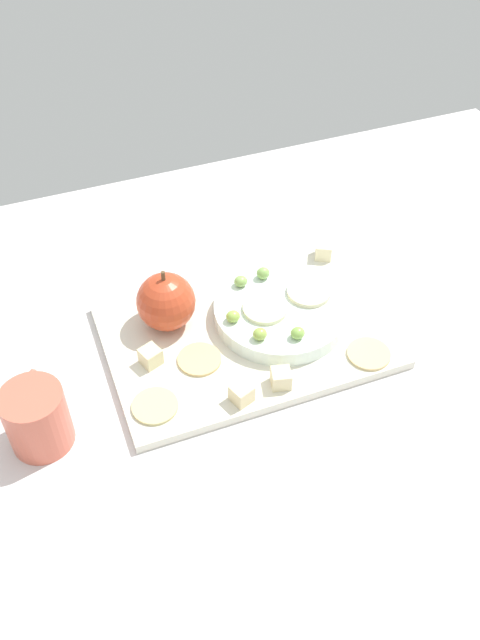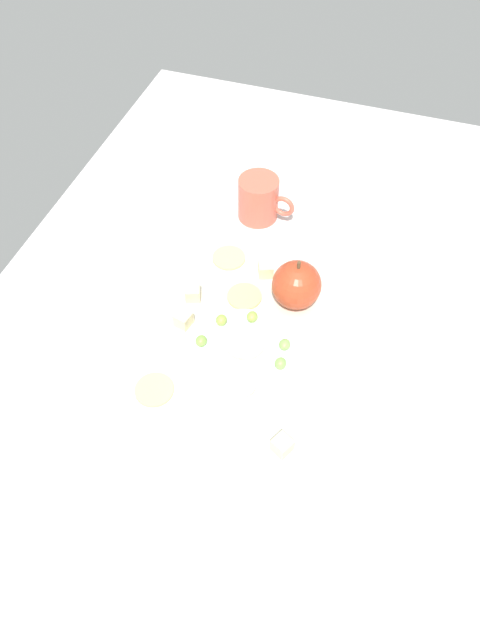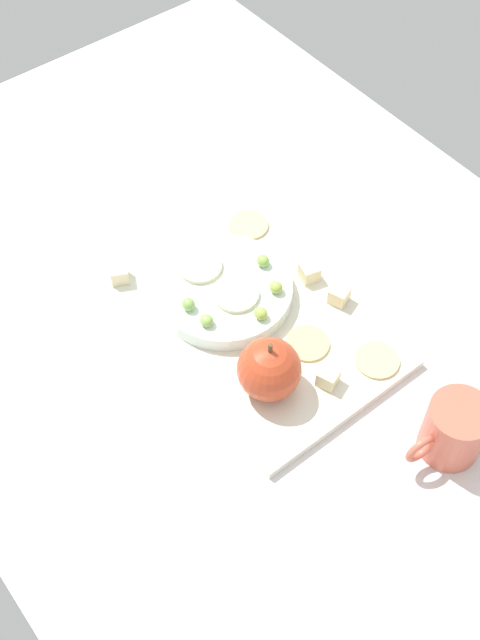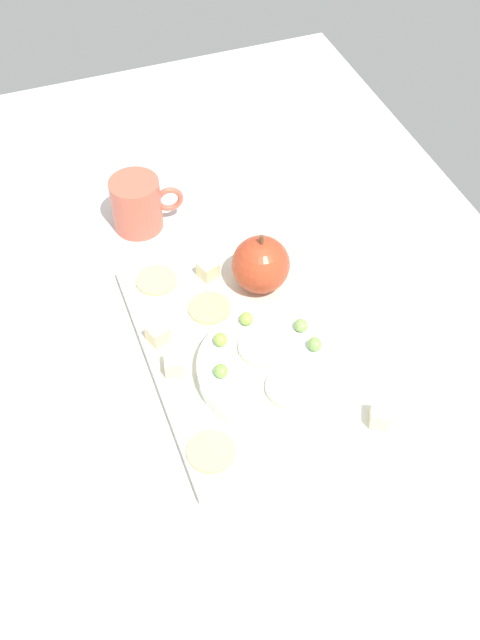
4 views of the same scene
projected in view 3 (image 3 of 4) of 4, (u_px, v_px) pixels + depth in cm
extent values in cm
cube|color=silver|center=(270.00, 340.00, 101.70)|extent=(130.24, 82.74, 3.92)
cube|color=silver|center=(255.00, 321.00, 100.32)|extent=(35.18, 24.18, 1.26)
cylinder|color=white|center=(225.00, 291.00, 101.02)|extent=(17.20, 17.20, 2.16)
sphere|color=#BE4123|center=(269.00, 369.00, 90.87)|extent=(7.47, 7.47, 7.47)
cylinder|color=brown|center=(270.00, 348.00, 87.38)|extent=(0.50, 0.50, 1.20)
cube|color=beige|center=(309.00, 272.00, 102.72)|extent=(2.73, 2.73, 2.26)
cube|color=beige|center=(330.00, 376.00, 93.41)|extent=(2.93, 2.93, 2.26)
cube|color=beige|center=(119.00, 274.00, 102.56)|extent=(3.05, 3.05, 2.26)
cube|color=beige|center=(339.00, 295.00, 100.51)|extent=(2.90, 2.90, 2.26)
cylinder|color=#D2C586|center=(377.00, 360.00, 95.83)|extent=(5.37, 5.37, 0.40)
cylinder|color=#E3C17E|center=(308.00, 343.00, 97.29)|extent=(5.37, 5.37, 0.40)
cylinder|color=#E2C485|center=(249.00, 225.00, 108.88)|extent=(5.37, 5.37, 0.40)
ellipsoid|color=#89BA4F|center=(263.00, 261.00, 101.52)|extent=(1.77, 1.59, 1.53)
ellipsoid|color=#89B759|center=(188.00, 304.00, 97.34)|extent=(1.77, 1.59, 1.65)
ellipsoid|color=#9BC04E|center=(261.00, 314.00, 96.58)|extent=(1.77, 1.59, 1.51)
ellipsoid|color=#8DB65A|center=(207.00, 321.00, 96.01)|extent=(1.77, 1.59, 1.44)
ellipsoid|color=#9ABC4D|center=(276.00, 287.00, 98.96)|extent=(1.77, 1.59, 1.55)
cylinder|color=beige|center=(236.00, 294.00, 98.91)|extent=(5.70, 5.70, 0.60)
cylinder|color=beige|center=(200.00, 266.00, 101.62)|extent=(5.70, 5.70, 0.60)
cylinder|color=#D1624C|center=(454.00, 429.00, 87.57)|extent=(6.96, 6.96, 7.78)
torus|color=#D1624C|center=(421.00, 449.00, 86.13)|extent=(1.27, 4.07, 4.00)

